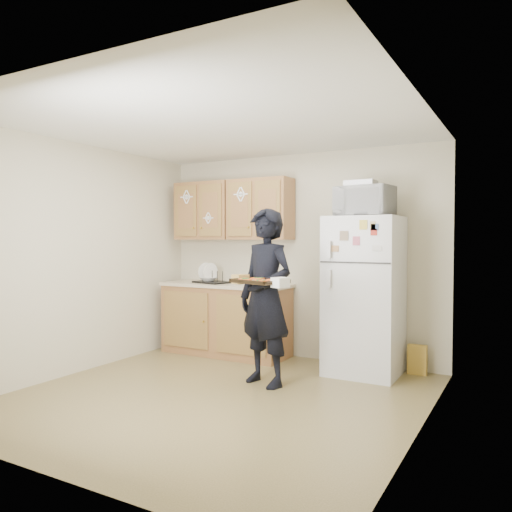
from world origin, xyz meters
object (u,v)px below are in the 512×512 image
at_px(microwave, 364,201).
at_px(dish_rack, 212,276).
at_px(person, 266,297).
at_px(refrigerator, 364,295).
at_px(baking_tray, 260,282).

relative_size(microwave, dish_rack, 1.35).
distance_m(person, microwave, 1.48).
relative_size(refrigerator, person, 0.96).
relative_size(refrigerator, dish_rack, 3.99).
bearing_deg(dish_rack, microwave, -1.51).
bearing_deg(dish_rack, refrigerator, -0.07).
bearing_deg(baking_tray, microwave, 76.00).
height_order(person, microwave, microwave).
relative_size(refrigerator, microwave, 2.96).
height_order(refrigerator, person, person).
bearing_deg(baking_tray, refrigerator, 77.34).
distance_m(microwave, dish_rack, 2.17).
xyz_separation_m(baking_tray, microwave, (0.66, 1.11, 0.80)).
distance_m(refrigerator, dish_rack, 1.98).
bearing_deg(refrigerator, microwave, -82.64).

